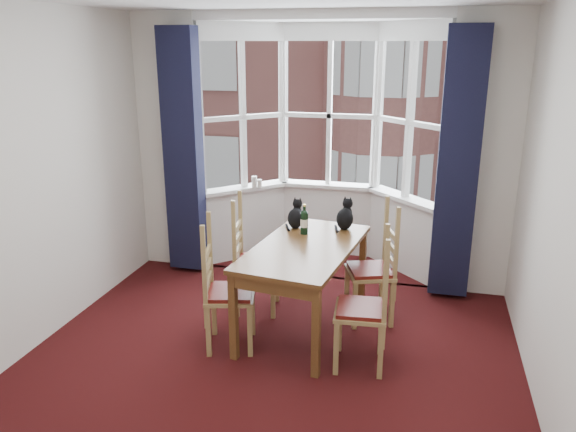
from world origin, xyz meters
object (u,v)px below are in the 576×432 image
(chair_right_far, at_px, (380,272))
(cat_left, at_px, (296,216))
(chair_left_far, at_px, (248,263))
(chair_left_near, at_px, (219,294))
(cat_right, at_px, (345,217))
(candle_tall, at_px, (254,182))
(chair_right_near, at_px, (372,312))
(candle_short, at_px, (260,183))
(wine_bottle, at_px, (304,221))
(dining_table, at_px, (305,256))

(chair_right_far, distance_m, cat_left, 0.94)
(chair_left_far, bearing_deg, cat_left, 28.88)
(chair_left_near, height_order, cat_left, cat_left)
(cat_right, bearing_deg, candle_tall, 140.31)
(chair_right_near, distance_m, cat_right, 1.18)
(candle_tall, distance_m, candle_short, 0.07)
(wine_bottle, bearing_deg, chair_left_near, -125.12)
(chair_right_near, height_order, candle_short, candle_short)
(chair_right_far, xyz_separation_m, candle_tall, (-1.58, 1.21, 0.46))
(wine_bottle, height_order, candle_short, wine_bottle)
(chair_left_near, height_order, chair_right_far, same)
(chair_left_near, bearing_deg, candle_tall, 98.98)
(chair_left_near, height_order, wine_bottle, wine_bottle)
(candle_tall, bearing_deg, wine_bottle, -55.11)
(dining_table, xyz_separation_m, candle_tall, (-0.94, 1.56, 0.24))
(chair_left_far, distance_m, chair_right_near, 1.45)
(dining_table, bearing_deg, chair_right_near, -36.01)
(dining_table, bearing_deg, cat_left, 112.11)
(dining_table, height_order, chair_left_far, chair_left_far)
(dining_table, bearing_deg, candle_short, 119.20)
(wine_bottle, bearing_deg, candle_short, 122.51)
(chair_left_near, bearing_deg, cat_right, 48.96)
(cat_right, distance_m, candle_short, 1.55)
(chair_right_near, xyz_separation_m, candle_tall, (-1.59, 2.03, 0.46))
(wine_bottle, xyz_separation_m, candle_tall, (-0.87, 1.25, 0.02))
(chair_left_near, distance_m, chair_left_far, 0.72)
(chair_left_near, relative_size, cat_left, 3.19)
(chair_right_far, distance_m, candle_short, 2.01)
(chair_left_near, bearing_deg, cat_left, 65.61)
(cat_left, bearing_deg, chair_right_near, -48.42)
(cat_left, relative_size, cat_right, 0.94)
(wine_bottle, relative_size, candle_short, 3.12)
(cat_right, height_order, wine_bottle, cat_right)
(chair_left_far, xyz_separation_m, wine_bottle, (0.54, 0.06, 0.44))
(chair_right_near, distance_m, chair_right_far, 0.82)
(chair_right_far, bearing_deg, candle_short, 140.75)
(chair_right_near, bearing_deg, dining_table, 143.99)
(cat_left, distance_m, cat_right, 0.47)
(candle_tall, bearing_deg, chair_left_far, -75.72)
(dining_table, height_order, candle_tall, candle_tall)
(cat_right, relative_size, wine_bottle, 1.09)
(wine_bottle, bearing_deg, chair_left_far, -173.22)
(chair_left_near, relative_size, cat_right, 3.00)
(candle_tall, bearing_deg, chair_right_near, -51.91)
(chair_right_far, distance_m, wine_bottle, 0.83)
(chair_right_near, bearing_deg, chair_left_far, 150.25)
(wine_bottle, relative_size, candle_tall, 2.10)
(candle_tall, bearing_deg, dining_table, -58.81)
(cat_right, xyz_separation_m, wine_bottle, (-0.34, -0.24, 0.01))
(chair_right_near, distance_m, wine_bottle, 1.15)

